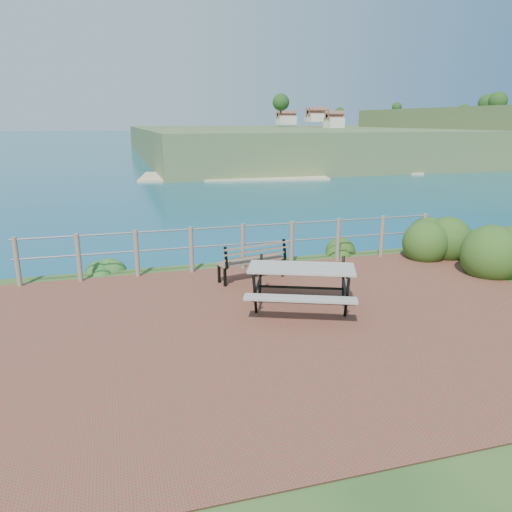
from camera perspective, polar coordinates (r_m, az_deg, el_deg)
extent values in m
cube|color=brown|center=(8.18, 4.52, -7.93)|extent=(10.00, 7.00, 0.12)
plane|color=#136A73|center=(207.06, -15.83, 13.81)|extent=(1200.00, 1200.00, 0.00)
cylinder|color=#6B5B4C|center=(10.88, -25.65, -0.61)|extent=(0.10, 0.10, 1.00)
cylinder|color=#6B5B4C|center=(10.74, -19.61, -0.17)|extent=(0.10, 0.10, 1.00)
cylinder|color=#6B5B4C|center=(10.72, -13.49, 0.28)|extent=(0.10, 0.10, 1.00)
cylinder|color=#6B5B4C|center=(10.82, -7.41, 0.72)|extent=(0.10, 0.10, 1.00)
cylinder|color=#6B5B4C|center=(11.05, -1.51, 1.14)|extent=(0.10, 0.10, 1.00)
cylinder|color=#6B5B4C|center=(11.38, 4.10, 1.53)|extent=(0.10, 0.10, 1.00)
cylinder|color=#6B5B4C|center=(11.82, 9.35, 1.88)|extent=(0.10, 0.10, 1.00)
cylinder|color=#6B5B4C|center=(12.35, 14.18, 2.19)|extent=(0.10, 0.10, 1.00)
cylinder|color=#6B5B4C|center=(12.96, 18.59, 2.46)|extent=(0.10, 0.10, 1.00)
cylinder|color=slate|center=(10.95, -1.53, 3.43)|extent=(9.40, 0.04, 0.04)
cylinder|color=slate|center=(11.04, -1.51, 1.39)|extent=(9.40, 0.04, 0.04)
cube|color=#3C552A|center=(259.89, 17.63, 12.53)|extent=(260.00, 180.00, 12.00)
cube|color=gray|center=(8.58, 5.22, -1.39)|extent=(1.95, 1.37, 0.04)
cube|color=gray|center=(8.67, 5.17, -3.30)|extent=(1.77, 0.92, 0.04)
cube|color=gray|center=(8.67, 5.17, -3.30)|extent=(1.77, 0.92, 0.04)
cylinder|color=black|center=(8.69, 5.16, -3.61)|extent=(1.46, 0.63, 0.04)
cube|color=brown|center=(10.25, -0.53, -0.55)|extent=(1.50, 0.69, 0.03)
cube|color=brown|center=(10.19, -0.53, 0.83)|extent=(1.44, 0.44, 0.33)
cube|color=black|center=(10.31, -0.53, -1.62)|extent=(0.06, 0.06, 0.40)
cube|color=black|center=(10.31, -0.53, -1.62)|extent=(0.06, 0.06, 0.40)
cube|color=black|center=(10.31, -0.53, -1.62)|extent=(0.06, 0.06, 0.40)
cube|color=black|center=(10.31, -0.53, -1.62)|extent=(0.06, 0.06, 0.40)
ellipsoid|color=#254916|center=(12.21, 25.35, -1.51)|extent=(1.31, 1.31, 1.86)
ellipsoid|color=#254916|center=(12.95, 18.89, 0.06)|extent=(1.21, 1.21, 1.72)
ellipsoid|color=#244D1C|center=(11.42, -16.75, -1.75)|extent=(0.72, 0.72, 0.44)
ellipsoid|color=#254916|center=(12.56, 9.62, 0.21)|extent=(0.82, 0.82, 0.58)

